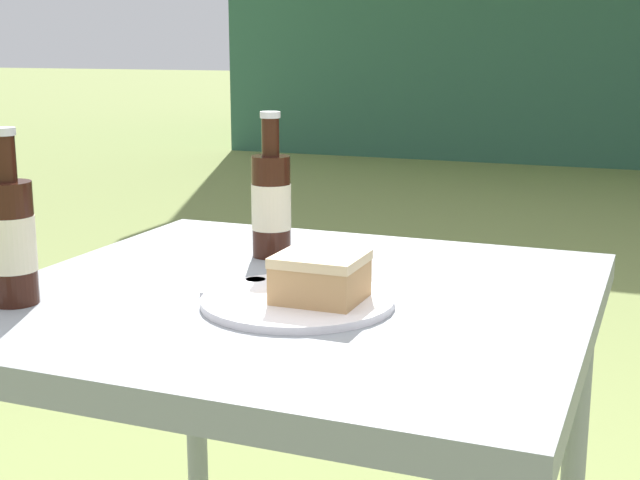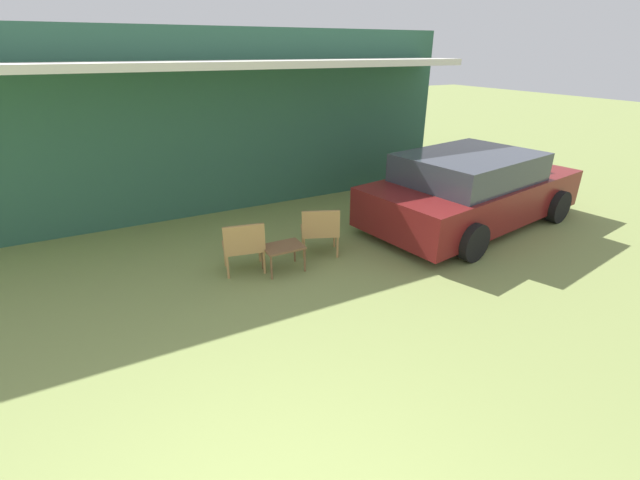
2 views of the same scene
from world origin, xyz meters
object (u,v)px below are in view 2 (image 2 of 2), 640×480
(wicker_chair_cushioned, at_px, (244,244))
(wicker_chair_plain, at_px, (320,228))
(parked_car, at_px, (471,190))
(garden_side_table, at_px, (283,249))

(wicker_chair_cushioned, distance_m, wicker_chair_plain, 1.23)
(parked_car, height_order, garden_side_table, parked_car)
(wicker_chair_cushioned, relative_size, wicker_chair_plain, 1.00)
(wicker_chair_plain, bearing_deg, wicker_chair_cushioned, 21.77)
(wicker_chair_plain, bearing_deg, garden_side_table, 38.80)
(parked_car, bearing_deg, wicker_chair_cushioned, 169.21)
(parked_car, xyz_separation_m, garden_side_table, (-3.79, -0.13, -0.30))
(wicker_chair_cushioned, relative_size, garden_side_table, 1.38)
(parked_car, distance_m, wicker_chair_plain, 3.08)
(parked_car, relative_size, wicker_chair_plain, 5.79)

